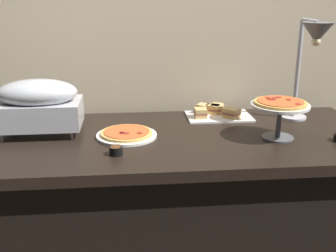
% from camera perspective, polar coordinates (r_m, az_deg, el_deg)
% --- Properties ---
extents(back_wall, '(4.40, 0.04, 2.40)m').
position_cam_1_polar(back_wall, '(2.41, 0.59, 12.66)').
color(back_wall, '#C6B593').
rests_on(back_wall, ground_plane).
extents(buffet_table, '(1.90, 0.84, 0.76)m').
position_cam_1_polar(buffet_table, '(2.17, 1.97, -10.65)').
color(buffet_table, black).
rests_on(buffet_table, ground_plane).
extents(chafing_dish, '(0.40, 0.25, 0.27)m').
position_cam_1_polar(chafing_dish, '(2.09, -17.35, 2.93)').
color(chafing_dish, '#B7BABF').
rests_on(chafing_dish, buffet_table).
extents(heat_lamp, '(0.15, 0.33, 0.54)m').
position_cam_1_polar(heat_lamp, '(2.17, 19.18, 10.49)').
color(heat_lamp, '#B7BABF').
rests_on(heat_lamp, buffet_table).
extents(pizza_plate_front, '(0.29, 0.29, 0.03)m').
position_cam_1_polar(pizza_plate_front, '(2.00, -5.69, -1.12)').
color(pizza_plate_front, white).
rests_on(pizza_plate_front, buffet_table).
extents(pizza_plate_center, '(0.27, 0.27, 0.19)m').
position_cam_1_polar(pizza_plate_center, '(2.00, 15.09, 2.45)').
color(pizza_plate_center, '#595B60').
rests_on(pizza_plate_center, buffet_table).
extents(sandwich_platter, '(0.35, 0.23, 0.06)m').
position_cam_1_polar(sandwich_platter, '(2.32, 6.59, 1.80)').
color(sandwich_platter, white).
rests_on(sandwich_platter, buffet_table).
extents(sauce_cup_far, '(0.06, 0.06, 0.04)m').
position_cam_1_polar(sauce_cup_far, '(1.79, -7.14, -3.34)').
color(sauce_cup_far, black).
rests_on(sauce_cup_far, buffet_table).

